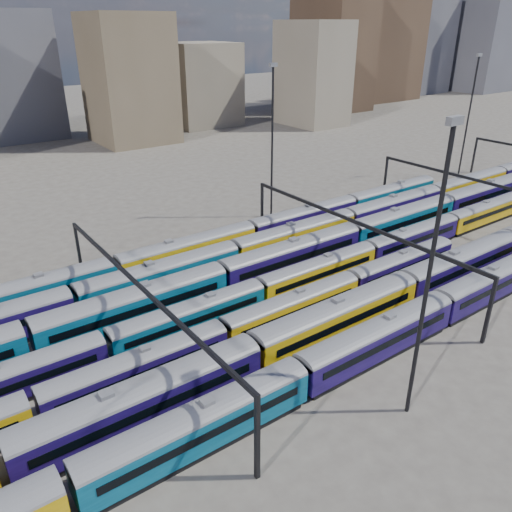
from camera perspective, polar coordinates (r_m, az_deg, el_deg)
ground at (r=63.51m, az=4.15°, el=-4.47°), size 500.00×500.00×0.00m
rake_0 at (r=67.93m, az=25.41°, el=-2.42°), size 144.40×3.02×5.08m
rake_1 at (r=62.20m, az=16.76°, el=-3.21°), size 133.95×3.26×5.51m
rake_2 at (r=48.72m, az=-13.34°, el=-12.06°), size 92.84×2.72×4.57m
rake_3 at (r=71.18m, az=12.78°, el=0.54°), size 112.86×2.75×4.62m
rake_4 at (r=75.19m, az=10.89°, el=2.50°), size 136.22×3.32×5.61m
rake_5 at (r=74.26m, az=4.54°, el=2.50°), size 152.89×3.19×5.39m
rake_6 at (r=66.47m, az=-15.73°, el=-1.33°), size 126.96×3.10×5.22m
gantry_1 at (r=51.15m, az=-13.18°, el=-4.24°), size 0.35×40.35×8.03m
gantry_2 at (r=66.89m, az=10.96°, el=3.15°), size 0.35×40.35×8.03m
gantry_3 at (r=90.18m, az=24.43°, el=7.10°), size 0.35×40.35×8.03m
mast_2 at (r=40.71m, az=19.25°, el=-1.57°), size 1.40×0.50×25.60m
mast_3 at (r=85.14m, az=1.86°, el=13.37°), size 1.40×0.50×25.60m
mast_5 at (r=119.72m, az=23.19°, el=14.88°), size 1.40×0.50×25.60m
skyline at (r=204.26m, az=8.37°, el=21.95°), size 399.22×60.48×50.03m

